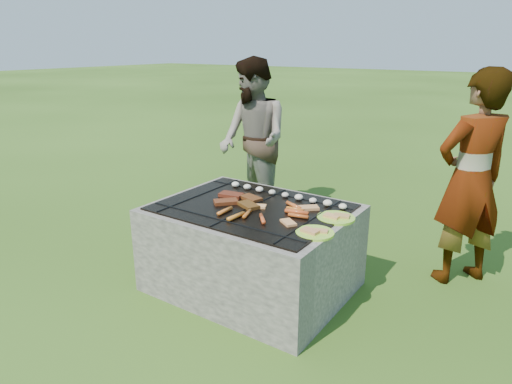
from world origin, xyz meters
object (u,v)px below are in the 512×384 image
Objects in this scene: fire_pit at (252,251)px; plate_near at (315,233)px; bystander at (253,141)px; plate_far at (336,218)px; cook at (471,180)px.

plate_near is (0.56, -0.16, 0.33)m from fire_pit.
fire_pit is at bearing -27.15° from bystander.
plate_far is 0.29m from plate_near.
cook is (0.63, 0.83, 0.15)m from plate_far.
plate_near is 0.15× the size of bystander.
fire_pit is 4.16× the size of plate_far.
cook is at bearing 38.91° from fire_pit.
cook is at bearing 52.97° from plate_far.
fire_pit is 0.85× the size of cook.
fire_pit is 1.49m from bystander.
bystander reaches higher than fire_pit.
cook is 0.98× the size of bystander.
fire_pit is 5.52× the size of plate_near.
fire_pit is 1.60m from cook.
fire_pit is at bearing 163.68° from plate_near.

